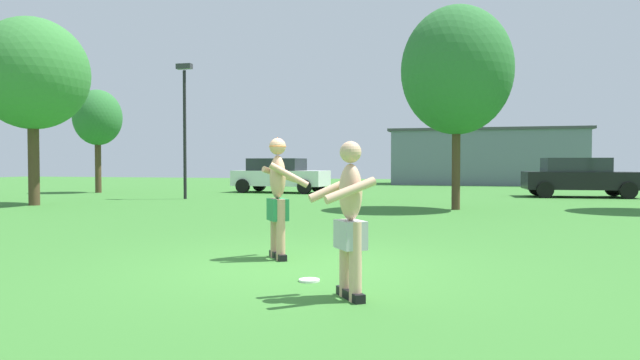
% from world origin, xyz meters
% --- Properties ---
extents(ground_plane, '(80.00, 80.00, 0.00)m').
position_xyz_m(ground_plane, '(0.00, 0.00, 0.00)').
color(ground_plane, '#38752D').
extents(player_with_cap, '(0.76, 0.79, 1.76)m').
position_xyz_m(player_with_cap, '(-0.41, 0.50, 0.98)').
color(player_with_cap, black).
rests_on(player_with_cap, ground_plane).
extents(player_in_gray, '(0.76, 0.75, 1.62)m').
position_xyz_m(player_in_gray, '(1.08, -1.64, 0.84)').
color(player_in_gray, black).
rests_on(player_in_gray, ground_plane).
extents(frisbee, '(0.25, 0.25, 0.03)m').
position_xyz_m(frisbee, '(0.45, -0.91, 0.01)').
color(frisbee, white).
rests_on(frisbee, ground_plane).
extents(car_black_near_post, '(4.40, 2.23, 1.58)m').
position_xyz_m(car_black_near_post, '(6.67, 17.41, 0.82)').
color(car_black_near_post, black).
rests_on(car_black_near_post, ground_plane).
extents(car_white_mid_lot, '(4.43, 2.29, 1.58)m').
position_xyz_m(car_white_mid_lot, '(-6.11, 17.77, 0.82)').
color(car_white_mid_lot, white).
rests_on(car_white_mid_lot, ground_plane).
extents(lamp_post, '(0.60, 0.24, 5.14)m').
position_xyz_m(lamp_post, '(-8.14, 12.45, 3.20)').
color(lamp_post, black).
rests_on(lamp_post, ground_plane).
extents(outbuilding_behind_lot, '(11.86, 4.45, 3.49)m').
position_xyz_m(outbuilding_behind_lot, '(3.49, 29.95, 1.75)').
color(outbuilding_behind_lot, slate).
rests_on(outbuilding_behind_lot, ground_plane).
extents(tree_left_field, '(3.56, 3.56, 6.08)m').
position_xyz_m(tree_left_field, '(-11.39, 8.32, 4.26)').
color(tree_left_field, '#4C3823').
rests_on(tree_left_field, ground_plane).
extents(tree_behind_players, '(2.19, 2.19, 4.74)m').
position_xyz_m(tree_behind_players, '(-14.18, 15.57, 3.43)').
color(tree_behind_players, '#4C3823').
rests_on(tree_behind_players, ground_plane).
extents(tree_near_building, '(3.26, 3.26, 6.00)m').
position_xyz_m(tree_near_building, '(1.96, 9.97, 4.10)').
color(tree_near_building, '#4C3823').
rests_on(tree_near_building, ground_plane).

